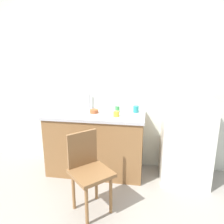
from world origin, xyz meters
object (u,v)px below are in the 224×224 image
object	(u,v)px
cup_green	(117,109)
cup_yellow	(116,114)
chair	(88,169)
terracotta_bowl	(94,111)
refrigerator	(185,140)
cup_teal	(136,109)

from	to	relation	value
cup_green	cup_yellow	size ratio (longest dim) A/B	1.14
chair	terracotta_bowl	size ratio (longest dim) A/B	7.21
refrigerator	cup_green	world-z (taller)	refrigerator
terracotta_bowl	cup_green	size ratio (longest dim) A/B	1.36
cup_yellow	terracotta_bowl	bearing A→B (deg)	159.93
chair	cup_green	bearing A→B (deg)	33.75
cup_green	refrigerator	bearing A→B (deg)	-7.93
chair	terracotta_bowl	distance (m)	0.97
cup_teal	cup_yellow	world-z (taller)	cup_teal
chair	cup_teal	world-z (taller)	cup_teal
refrigerator	chair	distance (m)	1.41
cup_green	cup_teal	world-z (taller)	cup_teal
chair	cup_teal	bearing A→B (deg)	20.27
terracotta_bowl	cup_green	world-z (taller)	cup_green
cup_green	terracotta_bowl	bearing A→B (deg)	-163.77
cup_green	chair	bearing A→B (deg)	-100.84
terracotta_bowl	cup_teal	xyz separation A→B (m)	(0.59, 0.14, 0.02)
refrigerator	terracotta_bowl	world-z (taller)	refrigerator
chair	terracotta_bowl	xyz separation A→B (m)	(-0.14, 0.85, 0.43)
chair	cup_yellow	bearing A→B (deg)	29.35
chair	cup_teal	xyz separation A→B (m)	(0.45, 0.99, 0.45)
cup_green	cup_yellow	world-z (taller)	cup_green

